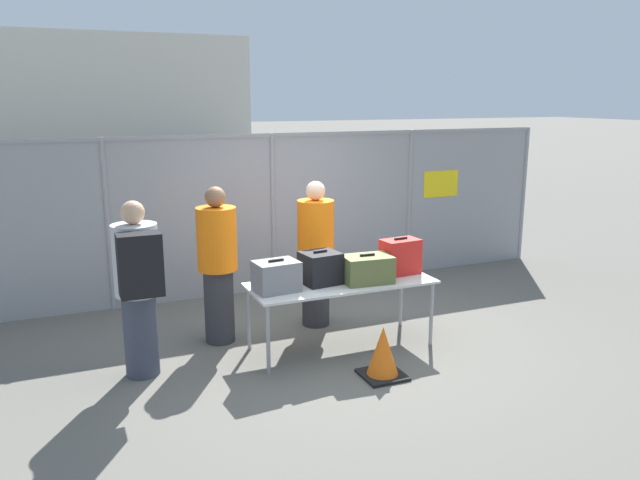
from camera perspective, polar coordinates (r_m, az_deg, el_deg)
The scene contains 13 objects.
ground_plane at distance 6.96m, azimuth 1.42°, elevation -9.18°, with size 120.00×120.00×0.00m, color #605E56.
fence_section at distance 8.52m, azimuth -4.21°, elevation 2.82°, with size 8.64×0.07×2.15m.
inspection_table at distance 6.57m, azimuth 1.95°, elevation -4.28°, with size 1.96×0.76×0.73m.
suitcase_grey at distance 6.23m, azimuth -4.01°, elevation -3.33°, with size 0.46×0.36×0.33m.
suitcase_black at distance 6.47m, azimuth 0.03°, elevation -2.56°, with size 0.41×0.38×0.35m.
suitcase_olive at distance 6.53m, azimuth 4.33°, elevation -2.67°, with size 0.53×0.38×0.31m.
suitcase_red at distance 6.87m, azimuth 7.34°, elevation -1.51°, with size 0.43×0.28×0.41m.
traveler_hooded at distance 6.04m, azimuth -16.29°, elevation -3.80°, with size 0.42×0.65×1.70m.
security_worker_near at distance 7.18m, azimuth -0.41°, elevation -1.11°, with size 0.42×0.42×1.70m.
security_worker_far at distance 6.76m, azimuth -9.34°, elevation -2.11°, with size 0.42×0.42×1.71m.
utility_trailer at distance 11.07m, azimuth 3.22°, elevation 1.48°, with size 3.40×1.89×0.75m.
distant_hangar at distance 33.10m, azimuth -22.63°, elevation 11.96°, with size 15.51×11.36×5.22m.
traffic_cone at distance 6.07m, azimuth 5.77°, elevation -10.31°, with size 0.40×0.40×0.50m.
Camera 1 is at (-2.68, -5.86, 2.62)m, focal length 35.00 mm.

